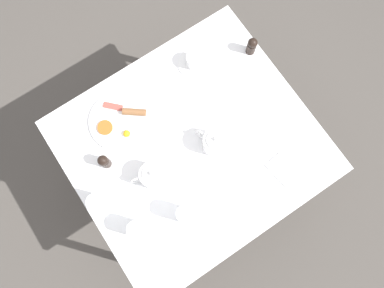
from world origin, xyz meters
TOP-DOWN VIEW (x-y plane):
  - ground_plane at (0.00, 0.00)m, footprint 8.00×8.00m
  - table at (0.00, 0.00)m, footprint 0.90×0.99m
  - breakfast_plate at (-0.25, -0.19)m, footprint 0.26×0.26m
  - teapot_near at (0.05, 0.08)m, footprint 0.17×0.10m
  - teapot_far at (0.03, -0.20)m, footprint 0.10×0.18m
  - teacup_with_saucer_left at (-0.29, 0.21)m, footprint 0.15×0.15m
  - water_glass_tall at (-0.00, -0.44)m, footprint 0.07×0.07m
  - water_glass_short at (0.17, -0.36)m, footprint 0.07×0.07m
  - wine_glass_spare at (0.22, -0.18)m, footprint 0.07×0.07m
  - pepper_grinder at (-0.21, 0.45)m, footprint 0.04×0.04m
  - salt_grinder at (-0.13, -0.33)m, footprint 0.04×0.04m
  - napkin_folded at (0.29, 0.25)m, footprint 0.13×0.10m
  - fork_by_plate at (0.03, 0.31)m, footprint 0.17×0.07m
  - knife_by_plate at (0.28, -0.02)m, footprint 0.07×0.22m

SIDE VIEW (x-z plane):
  - ground_plane at x=0.00m, z-range 0.00..0.00m
  - table at x=0.00m, z-range 0.29..1.02m
  - knife_by_plate at x=0.28m, z-range 0.73..0.73m
  - fork_by_plate at x=0.03m, z-range 0.73..0.73m
  - napkin_folded at x=0.29m, z-range 0.73..0.74m
  - breakfast_plate at x=-0.25m, z-range 0.72..0.76m
  - teacup_with_saucer_left at x=-0.29m, z-range 0.72..0.79m
  - teapot_near at x=0.05m, z-range 0.72..0.83m
  - teapot_far at x=0.03m, z-range 0.72..0.83m
  - pepper_grinder at x=-0.21m, z-range 0.73..0.83m
  - salt_grinder at x=-0.13m, z-range 0.73..0.83m
  - water_glass_tall at x=0.00m, z-range 0.73..0.84m
  - water_glass_short at x=0.17m, z-range 0.73..0.84m
  - wine_glass_spare at x=0.22m, z-range 0.73..0.85m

